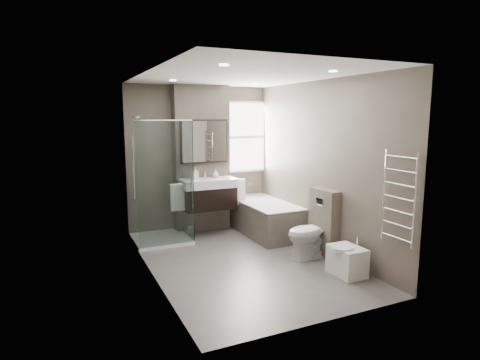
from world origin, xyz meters
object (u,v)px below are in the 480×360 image
vanity (209,194)px  toilet (311,233)px  bidet (347,260)px  bathtub (264,216)px

vanity → toilet: size_ratio=1.25×
toilet → bidet: toilet is taller
vanity → toilet: 1.99m
bidet → bathtub: bearing=92.4°
bathtub → bidet: bearing=-87.6°
bathtub → vanity: bearing=160.6°
vanity → bidet: size_ratio=1.93×
vanity → toilet: (0.97, -1.70, -0.36)m
toilet → bidet: 0.77m
vanity → bathtub: vanity is taller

